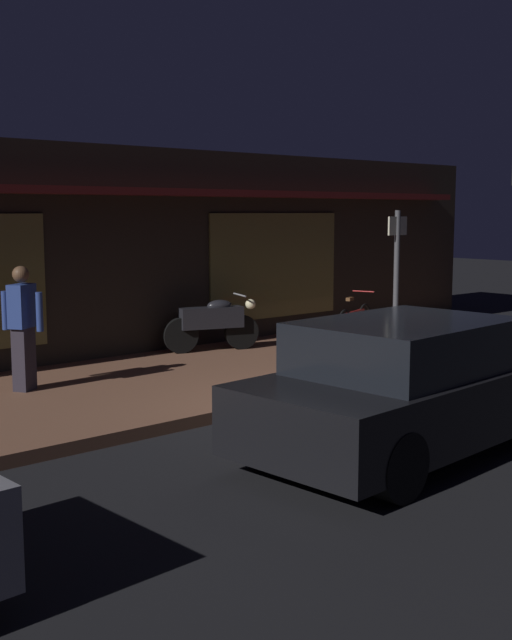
{
  "coord_description": "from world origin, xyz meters",
  "views": [
    {
      "loc": [
        -7.15,
        -6.35,
        2.53
      ],
      "look_at": [
        0.46,
        2.4,
        0.95
      ],
      "focal_mm": 44.78,
      "sensor_mm": 36.0,
      "label": 1
    }
  ],
  "objects_px": {
    "motorcycle": "(213,322)",
    "bicycle_parked": "(355,323)",
    "parked_car_far": "(411,387)",
    "person_photographer": "(23,325)",
    "sign_post": "(396,275)"
  },
  "relations": [
    {
      "from": "bicycle_parked",
      "to": "parked_car_far",
      "type": "height_order",
      "value": "parked_car_far"
    },
    {
      "from": "motorcycle",
      "to": "sign_post",
      "type": "bearing_deg",
      "value": -51.38
    },
    {
      "from": "person_photographer",
      "to": "parked_car_far",
      "type": "xyz_separation_m",
      "value": [
        2.07,
        -4.83,
        -0.32
      ]
    },
    {
      "from": "bicycle_parked",
      "to": "person_photographer",
      "type": "relative_size",
      "value": 0.94
    },
    {
      "from": "bicycle_parked",
      "to": "person_photographer",
      "type": "distance_m",
      "value": 6.34
    },
    {
      "from": "parked_car_far",
      "to": "sign_post",
      "type": "bearing_deg",
      "value": 41.06
    },
    {
      "from": "motorcycle",
      "to": "bicycle_parked",
      "type": "height_order",
      "value": "motorcycle"
    },
    {
      "from": "motorcycle",
      "to": "person_photographer",
      "type": "xyz_separation_m",
      "value": [
        -3.79,
        -0.74,
        0.38
      ]
    },
    {
      "from": "person_photographer",
      "to": "sign_post",
      "type": "distance_m",
      "value": 5.96
    },
    {
      "from": "motorcycle",
      "to": "bicycle_parked",
      "type": "relative_size",
      "value": 1.05
    },
    {
      "from": "motorcycle",
      "to": "sign_post",
      "type": "distance_m",
      "value": 3.19
    },
    {
      "from": "person_photographer",
      "to": "parked_car_far",
      "type": "height_order",
      "value": "person_photographer"
    },
    {
      "from": "motorcycle",
      "to": "parked_car_far",
      "type": "bearing_deg",
      "value": -107.15
    },
    {
      "from": "motorcycle",
      "to": "parked_car_far",
      "type": "xyz_separation_m",
      "value": [
        -1.72,
        -5.57,
        0.06
      ]
    },
    {
      "from": "person_photographer",
      "to": "bicycle_parked",
      "type": "bearing_deg",
      "value": -2.0
    }
  ]
}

